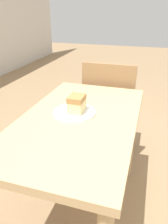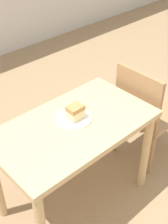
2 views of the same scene
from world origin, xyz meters
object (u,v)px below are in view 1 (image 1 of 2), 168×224
at_px(plate, 74,112).
at_px(chair_near_window, 110,106).
at_px(dining_table_near, 79,136).
at_px(cake_slice, 77,104).

bearing_deg(plate, chair_near_window, -6.12).
height_order(chair_near_window, plate, chair_near_window).
height_order(dining_table_near, cake_slice, cake_slice).
height_order(plate, cake_slice, cake_slice).
xyz_separation_m(chair_near_window, plate, (-0.70, 0.08, 0.25)).
xyz_separation_m(dining_table_near, cake_slice, (0.04, 0.03, 0.18)).
bearing_deg(dining_table_near, chair_near_window, -2.81).
xyz_separation_m(dining_table_near, plate, (0.04, 0.04, 0.13)).
distance_m(chair_near_window, plate, 0.75).
relative_size(chair_near_window, plate, 3.72).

